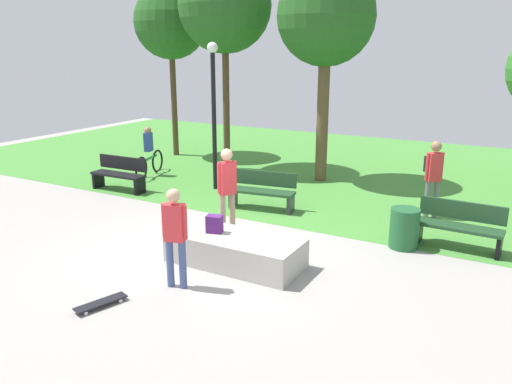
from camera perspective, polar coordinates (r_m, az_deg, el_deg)
ground_plane at (r=10.00m, az=-4.56°, el=-6.30°), size 28.00×28.00×0.00m
grass_lawn at (r=16.84m, az=10.44°, el=2.68°), size 26.60×12.22×0.01m
concrete_ledge at (r=9.18m, az=-2.35°, el=-6.54°), size 2.42×1.05×0.53m
backpack_on_ledge at (r=9.25m, az=-4.67°, el=-3.58°), size 0.32×0.27×0.32m
skater_performing_trick at (r=8.18m, az=-9.06°, el=-4.32°), size 0.42×0.27×1.66m
skater_watching at (r=10.35m, az=-3.25°, el=0.81°), size 0.34×0.38×1.82m
skateboard_by_ledge at (r=8.18m, az=-16.96°, el=-11.75°), size 0.43×0.82×0.08m
skateboard_spare at (r=11.76m, az=-9.52°, el=-2.70°), size 0.49×0.82×0.08m
park_bench_by_oak at (r=12.21m, az=0.71°, el=0.26°), size 1.65×0.69×0.91m
park_bench_far_right at (r=10.56m, az=21.81°, el=-3.42°), size 1.62×0.53×0.91m
park_bench_far_left at (r=14.34m, az=-14.99°, el=2.07°), size 1.61×0.51×0.91m
tree_tall_oak at (r=18.49m, az=-9.53°, el=18.15°), size 2.49×2.49×5.84m
tree_leaning_ash at (r=14.70m, az=7.84°, el=18.69°), size 2.69×2.69×5.93m
tree_broad_elm at (r=16.17m, az=-3.52°, el=20.03°), size 2.81×2.81×6.38m
lamp_post at (r=13.70m, az=-4.76°, el=10.07°), size 0.28×0.28×3.90m
trash_bin at (r=10.29m, az=16.25°, el=-3.92°), size 0.56×0.56×0.79m
pedestrian_with_backpack at (r=12.14m, az=19.21°, el=2.14°), size 0.44×0.45×1.77m
cyclist_on_bicycle at (r=15.79m, az=-11.87°, el=4.07°), size 0.52×1.78×1.52m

